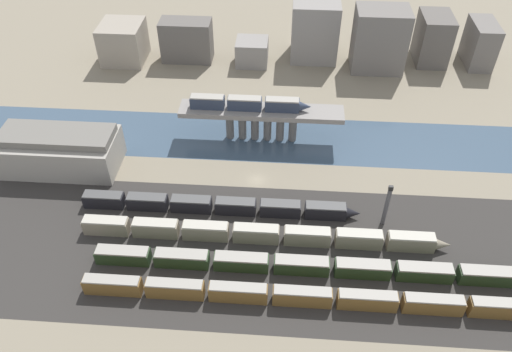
% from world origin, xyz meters
% --- Properties ---
extents(ground_plane, '(400.00, 400.00, 0.00)m').
position_xyz_m(ground_plane, '(0.00, 0.00, 0.00)').
color(ground_plane, gray).
extents(railbed_yard, '(280.00, 42.00, 0.01)m').
position_xyz_m(railbed_yard, '(0.00, -24.00, 0.00)').
color(railbed_yard, '#33302D').
rests_on(railbed_yard, ground).
extents(river_water, '(320.00, 21.50, 0.01)m').
position_xyz_m(river_water, '(0.00, 18.03, 0.00)').
color(river_water, '#3D5166').
rests_on(river_water, ground).
extents(bridge, '(45.56, 7.56, 10.04)m').
position_xyz_m(bridge, '(-0.00, 18.03, 7.60)').
color(bridge, gray).
rests_on(bridge, ground).
extents(train_on_bridge, '(33.25, 3.02, 3.58)m').
position_xyz_m(train_on_bridge, '(-3.36, 18.03, 11.78)').
color(train_on_bridge, '#2D384C').
rests_on(train_on_bridge, bridge).
extents(train_yard_near, '(94.92, 2.65, 4.16)m').
position_xyz_m(train_yard_near, '(13.03, -36.88, 2.05)').
color(train_yard_near, brown).
rests_on(train_yard_near, ground).
extents(train_yard_mid, '(107.58, 3.20, 3.68)m').
position_xyz_m(train_yard_mid, '(19.83, -28.76, 1.81)').
color(train_yard_mid, '#23381E').
rests_on(train_yard_mid, ground).
extents(train_yard_far, '(84.22, 3.01, 4.19)m').
position_xyz_m(train_yard_far, '(2.47, -20.57, 2.06)').
color(train_yard_far, gray).
rests_on(train_yard_far, ground).
extents(train_yard_outer, '(67.64, 3.14, 3.76)m').
position_xyz_m(train_yard_outer, '(-8.47, -11.95, 1.84)').
color(train_yard_outer, black).
rests_on(train_yard_outer, ground).
extents(warehouse_building, '(29.96, 14.62, 11.11)m').
position_xyz_m(warehouse_building, '(-52.19, 2.30, 5.28)').
color(warehouse_building, '#9E998E').
rests_on(warehouse_building, ground).
extents(signal_tower, '(1.00, 1.00, 11.99)m').
position_xyz_m(signal_tower, '(31.08, -13.20, 5.83)').
color(signal_tower, '#4C4C51').
rests_on(signal_tower, ground).
extents(city_block_far_left, '(14.39, 14.96, 13.30)m').
position_xyz_m(city_block_far_left, '(-51.14, 61.13, 6.65)').
color(city_block_far_left, gray).
rests_on(city_block_far_left, ground).
extents(city_block_left, '(17.60, 8.72, 14.35)m').
position_xyz_m(city_block_left, '(-28.98, 62.90, 7.17)').
color(city_block_left, '#605B56').
rests_on(city_block_left, ground).
extents(city_block_center, '(10.98, 10.42, 8.48)m').
position_xyz_m(city_block_center, '(-5.96, 61.75, 4.24)').
color(city_block_center, gray).
rests_on(city_block_center, ground).
extents(city_block_right, '(16.06, 15.50, 20.52)m').
position_xyz_m(city_block_right, '(15.57, 68.39, 10.26)').
color(city_block_right, gray).
rests_on(city_block_right, ground).
extents(city_block_far_right, '(17.52, 12.84, 21.00)m').
position_xyz_m(city_block_far_right, '(37.13, 61.58, 10.50)').
color(city_block_far_right, slate).
rests_on(city_block_far_right, ground).
extents(city_block_tall, '(10.36, 14.84, 16.62)m').
position_xyz_m(city_block_tall, '(56.64, 68.14, 8.31)').
color(city_block_tall, '#605B56').
rests_on(city_block_tall, ground).
extents(city_block_low, '(8.11, 15.68, 14.79)m').
position_xyz_m(city_block_low, '(72.77, 67.39, 7.39)').
color(city_block_low, slate).
rests_on(city_block_low, ground).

